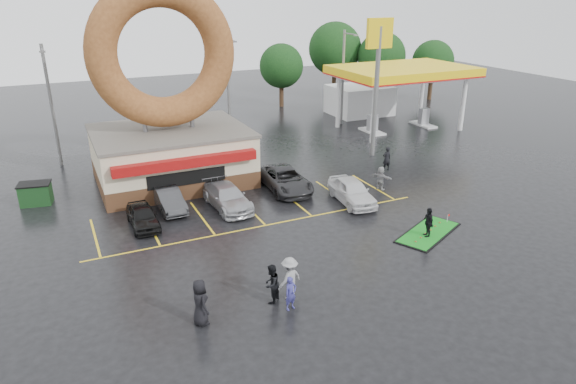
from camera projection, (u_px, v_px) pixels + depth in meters
name	position (u px, v px, depth m)	size (l,w,h in m)	color
ground	(291.00, 251.00, 26.46)	(120.00, 120.00, 0.00)	black
donut_shop	(169.00, 118.00, 34.54)	(10.20, 8.70, 13.50)	#472B19
gas_station	(383.00, 85.00, 50.60)	(12.30, 13.65, 5.90)	silver
shell_sign	(378.00, 62.00, 38.96)	(2.20, 0.36, 10.60)	slate
streetlight_left	(51.00, 103.00, 37.51)	(0.40, 2.21, 9.00)	slate
streetlight_mid	(229.00, 87.00, 43.87)	(0.40, 2.21, 9.00)	slate
streetlight_right	(343.00, 76.00, 49.44)	(0.40, 2.21, 9.00)	slate
tree_far_a	(382.00, 56.00, 60.04)	(5.60, 5.60, 8.00)	#332114
tree_far_b	(433.00, 61.00, 60.96)	(4.90, 4.90, 7.00)	#332114
tree_far_c	(335.00, 49.00, 61.58)	(6.30, 6.30, 9.00)	#332114
tree_far_d	(281.00, 66.00, 57.23)	(4.90, 4.90, 7.00)	#332114
car_black	(143.00, 216.00, 29.00)	(1.48, 3.68, 1.25)	black
car_dgrey	(169.00, 200.00, 31.20)	(1.37, 3.94, 1.30)	#2E2E30
car_silver	(227.00, 197.00, 31.47)	(1.96, 4.81, 1.40)	#A0A0A5
car_grey	(285.00, 179.00, 34.23)	(2.47, 5.35, 1.49)	#28282A
car_white	(352.00, 191.00, 32.21)	(1.80, 4.48, 1.53)	silver
person_blue	(291.00, 293.00, 21.43)	(0.56, 0.36, 1.52)	navy
person_blackjkt	(271.00, 284.00, 21.89)	(0.86, 0.67, 1.77)	black
person_hoodie	(290.00, 278.00, 22.12)	(1.26, 0.73, 1.96)	gray
person_bystander	(200.00, 302.00, 20.41)	(0.97, 0.63, 1.98)	black
person_cameraman	(428.00, 222.00, 27.68)	(1.00, 0.42, 1.71)	black
person_walker_near	(381.00, 178.00, 34.30)	(1.48, 0.47, 1.60)	gray
person_walker_far	(387.00, 159.00, 37.87)	(0.66, 0.43, 1.80)	black
dumpster	(36.00, 194.00, 32.02)	(1.80, 1.20, 1.30)	#173D1A
putting_green	(428.00, 232.00, 28.39)	(4.90, 3.71, 0.56)	black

